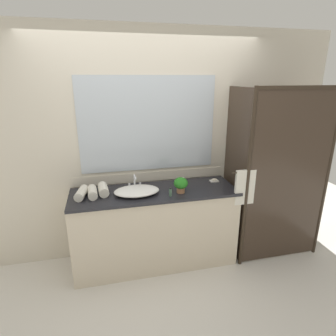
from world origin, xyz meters
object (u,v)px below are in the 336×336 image
faucet (135,184)px  soap_dish (214,180)px  rolled_towel_near_edge (81,193)px  rolled_towel_middle (92,192)px  rolled_towel_far_edge (103,190)px  amenity_bottle_lotion (170,192)px  amenity_bottle_body_wash (183,182)px  potted_plant (181,184)px  sink_basin (137,191)px

faucet → soap_dish: faucet is taller
rolled_towel_near_edge → rolled_towel_middle: size_ratio=1.08×
rolled_towel_near_edge → rolled_towel_middle: bearing=-2.4°
rolled_towel_near_edge → rolled_towel_far_edge: (0.22, 0.04, 0.00)m
amenity_bottle_lotion → amenity_bottle_body_wash: 0.34m
potted_plant → soap_dish: bearing=25.5°
sink_basin → amenity_bottle_lotion: bearing=-22.2°
faucet → potted_plant: 0.52m
sink_basin → potted_plant: bearing=-8.5°
rolled_towel_far_edge → soap_dish: bearing=3.5°
amenity_bottle_body_wash → rolled_towel_near_edge: size_ratio=0.38×
amenity_bottle_body_wash → rolled_towel_near_edge: (-1.11, -0.08, 0.00)m
soap_dish → rolled_towel_near_edge: 1.50m
sink_basin → faucet: faucet is taller
rolled_towel_middle → sink_basin: bearing=-5.0°
amenity_bottle_lotion → potted_plant: bearing=27.5°
potted_plant → amenity_bottle_body_wash: potted_plant is taller
rolled_towel_near_edge → rolled_towel_middle: (0.11, -0.00, 0.00)m
sink_basin → rolled_towel_near_edge: (-0.56, 0.04, 0.01)m
sink_basin → rolled_towel_near_edge: rolled_towel_near_edge is taller
amenity_bottle_body_wash → rolled_towel_far_edge: (-0.89, -0.05, 0.01)m
soap_dish → rolled_towel_middle: bearing=-175.1°
potted_plant → rolled_towel_near_edge: 1.03m
faucet → rolled_towel_near_edge: bearing=-167.7°
potted_plant → sink_basin: bearing=171.5°
rolled_towel_middle → rolled_towel_far_edge: 0.12m
faucet → rolled_towel_near_edge: 0.57m
soap_dish → amenity_bottle_lotion: 0.67m
soap_dish → rolled_towel_middle: (-1.39, -0.12, 0.03)m
rolled_towel_far_edge → faucet: bearing=14.2°
faucet → soap_dish: 0.94m
sink_basin → faucet: bearing=90.0°
soap_dish → rolled_towel_near_edge: rolled_towel_near_edge is taller
soap_dish → rolled_towel_far_edge: rolled_towel_far_edge is taller
potted_plant → rolled_towel_near_edge: bearing=173.7°
faucet → amenity_bottle_lotion: 0.45m
sink_basin → amenity_bottle_body_wash: (0.55, 0.13, 0.01)m
rolled_towel_near_edge → amenity_bottle_lotion: bearing=-11.4°
potted_plant → amenity_bottle_lotion: potted_plant is taller
faucet → rolled_towel_far_edge: size_ratio=0.74×
amenity_bottle_body_wash → rolled_towel_middle: (-1.00, -0.09, 0.00)m
potted_plant → rolled_towel_far_edge: (-0.80, 0.15, -0.05)m
rolled_towel_far_edge → sink_basin: bearing=-13.2°
faucet → amenity_bottle_lotion: faucet is taller
rolled_towel_middle → amenity_bottle_lotion: bearing=-12.6°
rolled_towel_far_edge → rolled_towel_middle: bearing=-159.8°
amenity_bottle_lotion → rolled_towel_far_edge: 0.71m
potted_plant → amenity_bottle_body_wash: size_ratio=1.80×
amenity_bottle_lotion → rolled_towel_far_edge: size_ratio=0.41×
faucet → soap_dish: bearing=-0.5°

